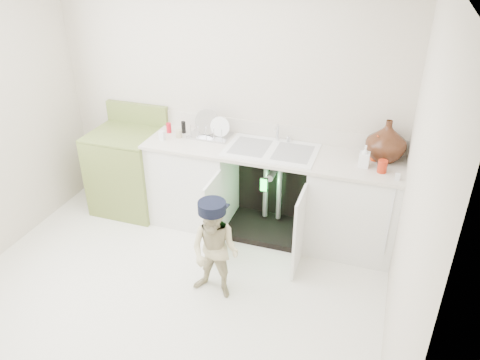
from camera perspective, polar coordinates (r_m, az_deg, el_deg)
name	(u,v)px	position (r m, az deg, el deg)	size (l,w,h in m)	color
ground	(167,296)	(4.10, -8.84, -13.79)	(3.50, 3.50, 0.00)	silver
room_shell	(154,164)	(3.39, -10.41, 1.96)	(6.00, 5.50, 1.26)	beige
counter_run	(275,189)	(4.56, 4.26, -1.14)	(2.44, 1.02, 1.27)	silver
avocado_stove	(129,169)	(5.11, -13.34, 1.26)	(0.70, 0.65, 1.09)	olive
repair_worker	(215,250)	(3.80, -3.06, -8.51)	(0.47, 0.88, 0.89)	#C5BA8D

